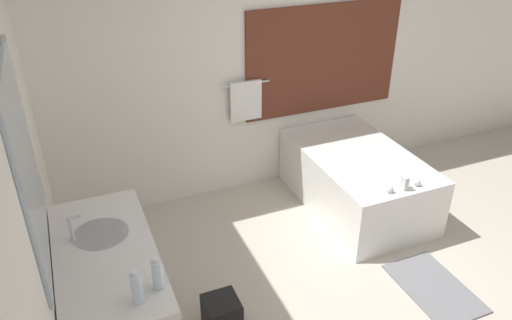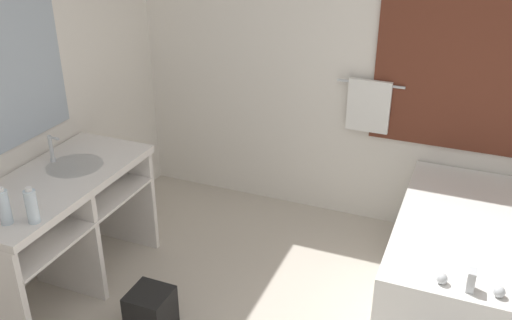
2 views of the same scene
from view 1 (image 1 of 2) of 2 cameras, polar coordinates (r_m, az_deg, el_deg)
The scene contains 10 objects.
ground_plane at distance 4.02m, azimuth 15.16°, elevation -17.23°, with size 16.00×16.00×0.00m, color beige.
wall_back_with_blinds at distance 4.95m, azimuth 1.95°, elevation 11.55°, with size 7.40×0.13×2.70m.
wall_left_with_mirror at distance 2.57m, azimuth -24.69°, elevation -9.37°, with size 0.08×7.40×2.70m.
vanity_counter at distance 3.44m, azimuth -16.35°, elevation -12.71°, with size 0.61×1.33×0.84m.
sink_faucet at distance 3.39m, azimuth -20.34°, elevation -7.38°, with size 0.09×0.04×0.18m.
bathtub at distance 4.98m, azimuth 11.42°, elevation -1.94°, with size 0.94×1.56×0.70m.
water_bottle_1 at distance 2.89m, azimuth -11.18°, elevation -12.68°, with size 0.06×0.06×0.21m.
water_bottle_2 at distance 2.83m, azimuth -13.46°, elevation -14.01°, with size 0.06×0.06×0.21m.
waste_bin at distance 3.75m, azimuth -3.93°, elevation -17.24°, with size 0.25×0.25×0.27m.
bath_mat at distance 4.35m, azimuth 19.69°, elevation -13.59°, with size 0.48×0.76×0.02m.
Camera 1 is at (-1.95, -2.07, 2.84)m, focal length 35.00 mm.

